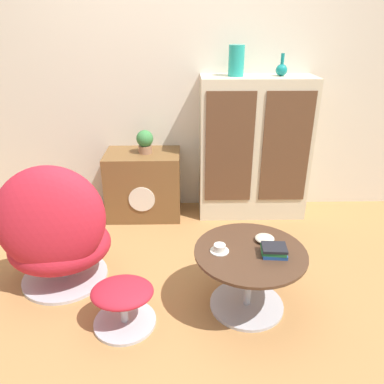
# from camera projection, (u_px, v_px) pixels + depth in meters

# --- Properties ---
(ground_plane) EXTENTS (12.00, 12.00, 0.00)m
(ground_plane) POSITION_uv_depth(u_px,v_px,m) (181.00, 306.00, 2.36)
(ground_plane) COLOR #A87542
(wall_back) EXTENTS (6.40, 0.06, 2.60)m
(wall_back) POSITION_uv_depth(u_px,v_px,m) (180.00, 65.00, 3.18)
(wall_back) COLOR beige
(wall_back) RESTS_ON ground_plane
(sideboard) EXTENTS (0.94, 0.37, 1.23)m
(sideboard) POSITION_uv_depth(u_px,v_px,m) (254.00, 149.00, 3.28)
(sideboard) COLOR beige
(sideboard) RESTS_ON ground_plane
(tv_console) EXTENTS (0.65, 0.43, 0.59)m
(tv_console) POSITION_uv_depth(u_px,v_px,m) (144.00, 184.00, 3.37)
(tv_console) COLOR brown
(tv_console) RESTS_ON ground_plane
(egg_chair) EXTENTS (0.74, 0.69, 0.89)m
(egg_chair) POSITION_uv_depth(u_px,v_px,m) (56.00, 234.00, 2.40)
(egg_chair) COLOR #B7B7BC
(egg_chair) RESTS_ON ground_plane
(ottoman) EXTENTS (0.37, 0.37, 0.28)m
(ottoman) POSITION_uv_depth(u_px,v_px,m) (123.00, 299.00, 2.16)
(ottoman) COLOR #B7B7BC
(ottoman) RESTS_ON ground_plane
(coffee_table) EXTENTS (0.67, 0.67, 0.41)m
(coffee_table) POSITION_uv_depth(u_px,v_px,m) (249.00, 272.00, 2.26)
(coffee_table) COLOR #B7B7BC
(coffee_table) RESTS_ON ground_plane
(vase_leftmost) EXTENTS (0.13, 0.13, 0.24)m
(vase_leftmost) POSITION_uv_depth(u_px,v_px,m) (236.00, 61.00, 2.97)
(vase_leftmost) COLOR teal
(vase_leftmost) RESTS_ON sideboard
(vase_inner_left) EXTENTS (0.09, 0.09, 0.17)m
(vase_inner_left) POSITION_uv_depth(u_px,v_px,m) (282.00, 69.00, 3.01)
(vase_inner_left) COLOR #147A75
(vase_inner_left) RESTS_ON sideboard
(potted_plant) EXTENTS (0.14, 0.14, 0.20)m
(potted_plant) POSITION_uv_depth(u_px,v_px,m) (145.00, 141.00, 3.20)
(potted_plant) COLOR #996B4C
(potted_plant) RESTS_ON tv_console
(teacup) EXTENTS (0.11, 0.11, 0.05)m
(teacup) POSITION_uv_depth(u_px,v_px,m) (220.00, 248.00, 2.19)
(teacup) COLOR silver
(teacup) RESTS_ON coffee_table
(book_stack) EXTENTS (0.16, 0.13, 0.06)m
(book_stack) POSITION_uv_depth(u_px,v_px,m) (274.00, 250.00, 2.15)
(book_stack) COLOR #1E478C
(book_stack) RESTS_ON coffee_table
(bowl) EXTENTS (0.12, 0.12, 0.04)m
(bowl) POSITION_uv_depth(u_px,v_px,m) (265.00, 239.00, 2.29)
(bowl) COLOR beige
(bowl) RESTS_ON coffee_table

